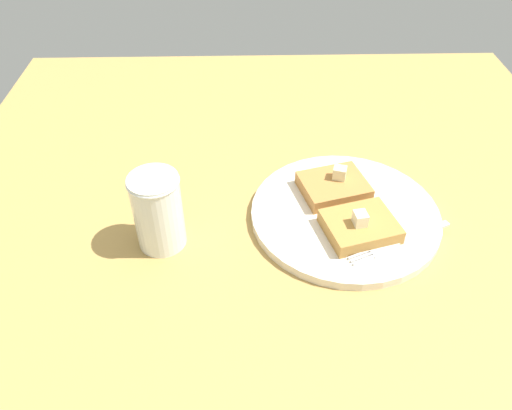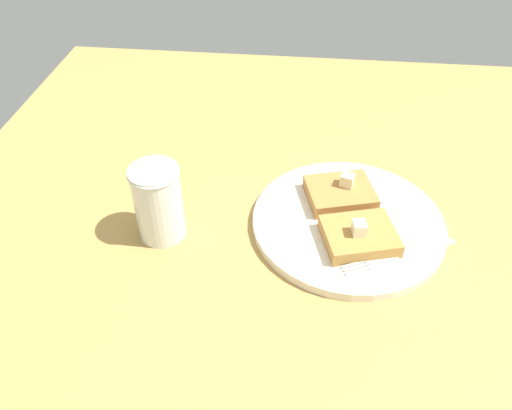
# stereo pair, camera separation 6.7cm
# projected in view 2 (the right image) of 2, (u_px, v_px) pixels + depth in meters

# --- Properties ---
(table_surface) EXTENTS (1.03, 1.03, 0.02)m
(table_surface) POSITION_uv_depth(u_px,v_px,m) (282.00, 216.00, 0.73)
(table_surface) COLOR #AC8746
(table_surface) RESTS_ON ground
(plate) EXTENTS (0.27, 0.27, 0.01)m
(plate) POSITION_uv_depth(u_px,v_px,m) (348.00, 222.00, 0.70)
(plate) COLOR silver
(plate) RESTS_ON table_surface
(toast_slice_left) EXTENTS (0.10, 0.11, 0.02)m
(toast_slice_left) POSITION_uv_depth(u_px,v_px,m) (340.00, 193.00, 0.72)
(toast_slice_left) COLOR #AF763A
(toast_slice_left) RESTS_ON plate
(toast_slice_middle) EXTENTS (0.10, 0.11, 0.02)m
(toast_slice_middle) POSITION_uv_depth(u_px,v_px,m) (359.00, 236.00, 0.65)
(toast_slice_middle) COLOR #B17E3B
(toast_slice_middle) RESTS_ON plate
(butter_pat_primary) EXTENTS (0.02, 0.02, 0.02)m
(butter_pat_primary) POSITION_uv_depth(u_px,v_px,m) (347.00, 180.00, 0.71)
(butter_pat_primary) COLOR beige
(butter_pat_primary) RESTS_ON toast_slice_left
(butter_pat_secondary) EXTENTS (0.02, 0.02, 0.02)m
(butter_pat_secondary) POSITION_uv_depth(u_px,v_px,m) (359.00, 228.00, 0.64)
(butter_pat_secondary) COLOR #F6EFCB
(butter_pat_secondary) RESTS_ON toast_slice_middle
(fork) EXTENTS (0.08, 0.15, 0.00)m
(fork) POSITION_uv_depth(u_px,v_px,m) (392.00, 257.00, 0.64)
(fork) COLOR silver
(fork) RESTS_ON plate
(syrup_jar) EXTENTS (0.07, 0.07, 0.11)m
(syrup_jar) POSITION_uv_depth(u_px,v_px,m) (159.00, 205.00, 0.66)
(syrup_jar) COLOR #431905
(syrup_jar) RESTS_ON table_surface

